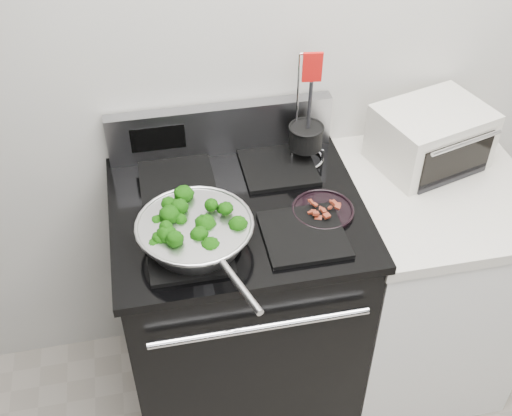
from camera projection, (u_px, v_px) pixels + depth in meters
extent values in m
cube|color=silver|center=(309.00, 31.00, 2.03)|extent=(4.00, 0.02, 2.70)
cube|color=black|center=(240.00, 309.00, 2.32)|extent=(0.76, 0.66, 0.92)
cube|color=black|center=(237.00, 211.00, 2.01)|extent=(0.79, 0.69, 0.03)
cube|color=#99999E|center=(221.00, 129.00, 2.17)|extent=(0.76, 0.05, 0.18)
cube|color=black|center=(189.00, 251.00, 1.84)|extent=(0.24, 0.24, 0.01)
cube|color=black|center=(304.00, 235.00, 1.89)|extent=(0.24, 0.24, 0.01)
cube|color=black|center=(177.00, 179.00, 2.09)|extent=(0.24, 0.24, 0.01)
cube|color=black|center=(278.00, 166.00, 2.15)|extent=(0.24, 0.24, 0.01)
cube|color=white|center=(417.00, 285.00, 2.44)|extent=(0.60, 0.66, 0.88)
cube|color=beige|center=(440.00, 192.00, 2.14)|extent=(0.62, 0.68, 0.04)
torus|color=silver|center=(194.00, 224.00, 1.82)|extent=(0.34, 0.34, 0.01)
cylinder|color=silver|center=(240.00, 286.00, 1.65)|extent=(0.08, 0.20, 0.02)
cylinder|color=black|center=(323.00, 211.00, 1.98)|extent=(0.19, 0.19, 0.01)
cylinder|color=black|center=(306.00, 137.00, 2.12)|extent=(0.11, 0.11, 0.08)
cylinder|color=black|center=(307.00, 113.00, 2.06)|extent=(0.01, 0.01, 0.24)
cube|color=red|center=(310.00, 65.00, 1.95)|extent=(0.06, 0.02, 0.10)
cube|color=silver|center=(430.00, 136.00, 2.17)|extent=(0.41, 0.35, 0.20)
cube|color=black|center=(447.00, 163.00, 2.07)|extent=(0.27, 0.09, 0.14)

